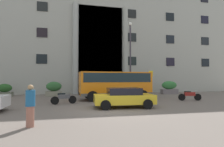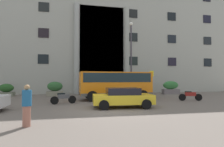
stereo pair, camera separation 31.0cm
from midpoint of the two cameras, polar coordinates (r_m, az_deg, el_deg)
The scene contains 14 objects.
ground_plane at distance 11.30m, azimuth -1.54°, elevation -11.65°, with size 80.00×64.00×0.12m, color #665B54.
office_building_facade at distance 29.60m, azimuth -8.22°, elevation 14.05°, with size 43.81×9.62×19.86m.
orange_minibus at distance 16.87m, azimuth 0.45°, elevation -2.97°, with size 6.54×2.72×2.52m.
bus_stop_sign at distance 20.18m, azimuth 11.57°, elevation -2.21°, with size 0.44×0.08×2.77m.
hedge_planter_entrance_right at distance 23.15m, azimuth 9.03°, elevation -4.56°, with size 1.60×0.89×1.53m.
hedge_planter_west at distance 22.96m, azimuth -30.79°, elevation -4.54°, with size 1.55×0.95×1.38m.
hedge_planter_east at distance 24.33m, azimuth 17.05°, elevation -4.25°, with size 2.15×0.72×1.63m.
hedge_planter_far_east at distance 21.41m, azimuth -18.02°, elevation -4.64°, with size 1.72×0.98×1.59m.
hedge_planter_far_west at distance 22.00m, azimuth -0.03°, elevation -5.00°, with size 2.18×0.89×1.31m.
white_taxi_kerbside at distance 12.26m, azimuth 2.97°, elevation -7.38°, with size 4.02×2.17×1.30m.
motorcycle_near_kerb at distance 17.46m, azimuth 22.43°, elevation -6.30°, with size 1.98×0.67×0.89m.
motorcycle_far_end at distance 14.42m, azimuth -15.51°, elevation -7.37°, with size 1.88×0.73×0.89m.
pedestrian_man_crossing at distance 8.06m, azimuth -25.08°, elevation -9.05°, with size 0.36×0.36×1.67m.
lamppost_plaza_centre at distance 21.06m, azimuth 5.30°, elevation 6.32°, with size 0.40×0.40×8.39m.
Camera 1 is at (-2.29, -10.89, 1.89)m, focal length 29.39 mm.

